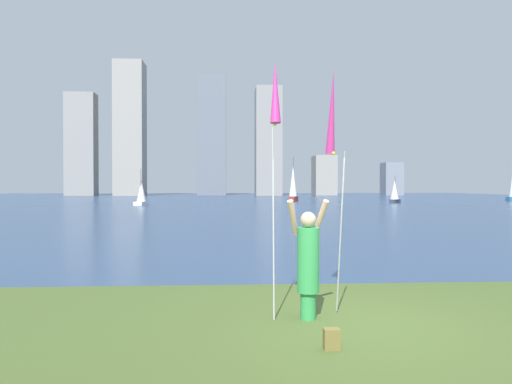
% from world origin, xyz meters
% --- Properties ---
extents(ground, '(120.00, 138.00, 0.12)m').
position_xyz_m(ground, '(0.00, 50.95, -0.06)').
color(ground, '#475B28').
extents(person, '(0.68, 0.50, 1.86)m').
position_xyz_m(person, '(-0.73, 0.28, 0.91)').
color(person, green).
rests_on(person, ground).
extents(kite_flag_left, '(0.16, 0.57, 3.94)m').
position_xyz_m(kite_flag_left, '(-1.26, 0.09, 3.34)').
color(kite_flag_left, '#B2B2B7').
rests_on(kite_flag_left, ground).
extents(kite_flag_right, '(0.16, 1.14, 4.02)m').
position_xyz_m(kite_flag_right, '(-0.20, 1.01, 3.24)').
color(kite_flag_right, '#B2B2B7').
rests_on(kite_flag_right, ground).
extents(bag, '(0.21, 0.15, 0.26)m').
position_xyz_m(bag, '(-0.65, -1.06, 0.13)').
color(bag, olive).
rests_on(bag, ground).
extents(sailboat_0, '(1.54, 2.15, 5.81)m').
position_xyz_m(sailboat_0, '(6.26, 54.06, 2.15)').
color(sailboat_0, maroon).
rests_on(sailboat_0, ground).
extents(sailboat_1, '(1.78, 1.85, 3.27)m').
position_xyz_m(sailboat_1, '(17.47, 47.55, 1.30)').
color(sailboat_1, '#333D51').
rests_on(sailboat_1, ground).
extents(sailboat_4, '(1.27, 2.07, 3.81)m').
position_xyz_m(sailboat_4, '(-11.28, 42.85, 1.20)').
color(sailboat_4, silver).
rests_on(sailboat_4, ground).
extents(skyline_tower_0, '(5.90, 3.71, 20.84)m').
position_xyz_m(skyline_tower_0, '(-32.28, 90.50, 10.42)').
color(skyline_tower_0, gray).
rests_on(skyline_tower_0, ground).
extents(skyline_tower_1, '(5.83, 5.71, 27.19)m').
position_xyz_m(skyline_tower_1, '(-22.42, 90.30, 13.60)').
color(skyline_tower_1, gray).
rests_on(skyline_tower_1, ground).
extents(skyline_tower_2, '(6.03, 3.33, 25.30)m').
position_xyz_m(skyline_tower_2, '(-5.87, 92.87, 12.65)').
color(skyline_tower_2, slate).
rests_on(skyline_tower_2, ground).
extents(skyline_tower_3, '(5.29, 7.10, 22.25)m').
position_xyz_m(skyline_tower_3, '(5.91, 90.58, 11.12)').
color(skyline_tower_3, gray).
rests_on(skyline_tower_3, ground).
extents(skyline_tower_4, '(4.61, 5.75, 8.45)m').
position_xyz_m(skyline_tower_4, '(18.20, 92.95, 4.22)').
color(skyline_tower_4, gray).
rests_on(skyline_tower_4, ground).
extents(skyline_tower_5, '(3.85, 4.10, 6.91)m').
position_xyz_m(skyline_tower_5, '(32.36, 91.11, 3.45)').
color(skyline_tower_5, gray).
rests_on(skyline_tower_5, ground).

